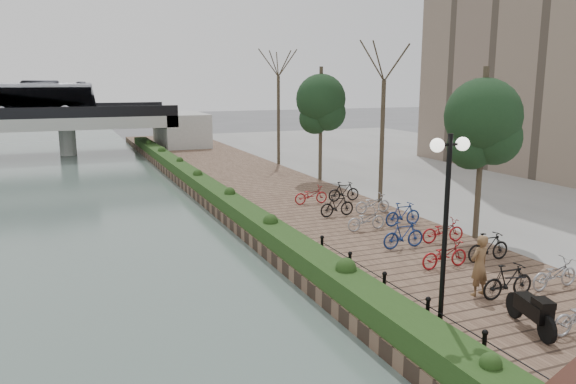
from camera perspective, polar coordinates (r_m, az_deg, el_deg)
promenade at (r=28.08m, az=0.72°, el=-1.57°), size 8.00×75.00×0.50m
inland_pavement at (r=37.25m, az=24.02°, el=0.64°), size 24.00×75.00×0.50m
hedge at (r=29.21m, az=-7.36°, el=-0.06°), size 1.10×56.00×0.60m
chain_fence at (r=13.84m, az=16.48°, el=-13.27°), size 0.10×14.10×0.70m
lamppost at (r=13.35m, az=15.89°, el=-0.01°), size 1.02×0.32×4.82m
motorcycle at (r=15.13m, az=23.42°, el=-10.77°), size 0.99×1.85×1.11m
pedestrian at (r=16.81m, az=18.86°, el=-7.06°), size 0.71×0.53×1.76m
bicycle_parking at (r=21.38m, az=13.45°, el=-4.00°), size 2.40×17.32×1.00m
street_trees at (r=25.29m, az=13.49°, el=4.59°), size 3.20×37.12×6.80m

